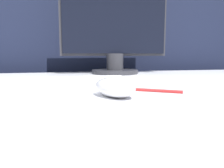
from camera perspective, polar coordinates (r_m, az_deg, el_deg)
partition_panel at (r=1.39m, az=-7.44°, el=4.02°), size 5.00×0.03×1.44m
computer_mouse_near at (r=0.51m, az=0.90°, el=-0.82°), size 0.11×0.15×0.05m
keyboard at (r=0.72m, az=-11.03°, el=0.63°), size 0.39×0.12×0.02m
monitor at (r=1.14m, az=0.77°, el=13.37°), size 0.55×0.24×0.43m
pen at (r=0.59m, az=10.26°, el=-1.62°), size 0.14×0.09×0.01m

